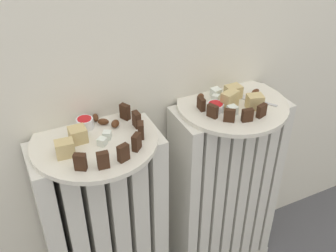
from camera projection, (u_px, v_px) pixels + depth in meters
The scene contains 35 objects.
radiator_left at pixel (106, 233), 1.14m from camera, with size 0.34×0.15×0.63m.
radiator_right at pixel (223, 191), 1.29m from camera, with size 0.34×0.15×0.63m.
plate_left at pixel (94, 141), 0.96m from camera, with size 0.31×0.31×0.01m, color silver.
plate_right at pixel (232, 105), 1.10m from camera, with size 0.31×0.31×0.01m, color silver.
dark_cake_slice_left_0 at pixel (80, 162), 0.86m from camera, with size 0.03×0.01×0.04m, color #382114.
dark_cake_slice_left_1 at pixel (103, 160), 0.86m from camera, with size 0.03×0.01×0.04m, color #382114.
dark_cake_slice_left_2 at pixel (123, 153), 0.88m from camera, with size 0.03×0.01×0.04m, color #382114.
dark_cake_slice_left_3 at pixel (137, 142), 0.92m from camera, with size 0.03×0.01×0.04m, color #382114.
dark_cake_slice_left_4 at pixel (141, 130), 0.95m from camera, with size 0.03×0.01×0.04m, color #382114.
dark_cake_slice_left_5 at pixel (136, 120), 0.99m from camera, with size 0.03×0.01×0.04m, color #382114.
dark_cake_slice_left_6 at pixel (125, 112), 1.02m from camera, with size 0.03×0.01×0.04m, color #382114.
marble_cake_slice_left_0 at pixel (78, 135), 0.94m from camera, with size 0.04×0.04×0.04m, color tan.
marble_cake_slice_left_1 at pixel (65, 149), 0.90m from camera, with size 0.04×0.03×0.04m, color tan.
turkish_delight_left_0 at pixel (102, 142), 0.94m from camera, with size 0.02×0.02×0.02m, color white.
turkish_delight_left_1 at pixel (107, 135), 0.96m from camera, with size 0.02×0.02×0.02m, color white.
medjool_date_left_0 at pixel (95, 117), 1.02m from camera, with size 0.03×0.02×0.02m, color #4C2814.
medjool_date_left_1 at pixel (103, 122), 1.01m from camera, with size 0.03×0.02×0.02m, color #4C2814.
medjool_date_left_2 at pixel (61, 143), 0.93m from camera, with size 0.02×0.02×0.02m, color #4C2814.
medjool_date_left_3 at pixel (115, 124), 1.00m from camera, with size 0.03×0.02×0.02m, color #4C2814.
jam_bowl_left at pixel (85, 123), 0.99m from camera, with size 0.04×0.04×0.03m.
dark_cake_slice_right_0 at pixel (201, 104), 1.06m from camera, with size 0.03×0.01×0.03m, color #382114.
dark_cake_slice_right_1 at pixel (213, 111), 1.03m from camera, with size 0.03×0.01×0.03m, color #382114.
dark_cake_slice_right_2 at pixel (229, 115), 1.01m from camera, with size 0.03×0.01×0.03m, color #382114.
dark_cake_slice_right_3 at pixel (247, 115), 1.02m from camera, with size 0.03×0.01×0.03m, color #382114.
dark_cake_slice_right_4 at pixel (262, 111), 1.03m from camera, with size 0.03×0.01×0.03m, color #382114.
marble_cake_slice_right_0 at pixel (230, 100), 1.07m from camera, with size 0.05×0.03×0.05m, color tan.
marble_cake_slice_right_1 at pixel (233, 92), 1.11m from camera, with size 0.04×0.03×0.04m, color tan.
marble_cake_slice_right_2 at pixel (255, 102), 1.07m from camera, with size 0.04×0.03×0.04m, color tan.
turkish_delight_right_0 at pixel (232, 110), 1.05m from camera, with size 0.02×0.02×0.02m, color white.
turkish_delight_right_1 at pixel (216, 98), 1.11m from camera, with size 0.02×0.02×0.02m, color white.
turkish_delight_right_2 at pixel (216, 93), 1.12m from camera, with size 0.02×0.02×0.02m, color white.
medjool_date_right_0 at pixel (201, 96), 1.12m from camera, with size 0.02×0.02×0.01m, color #4C2814.
medjool_date_right_1 at pixel (255, 92), 1.13m from camera, with size 0.03×0.01×0.02m, color #4C2814.
jam_bowl_right at pixel (215, 106), 1.06m from camera, with size 0.05×0.05×0.02m.
fork at pixel (255, 100), 1.11m from camera, with size 0.07×0.10×0.00m.
Camera 1 is at (-0.37, -0.50, 1.20)m, focal length 42.86 mm.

